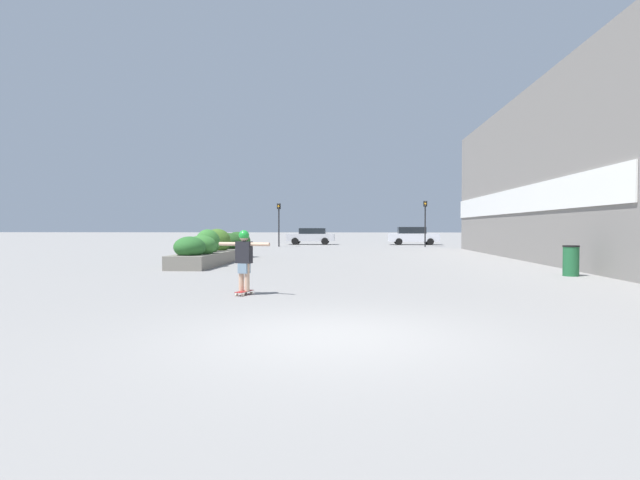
# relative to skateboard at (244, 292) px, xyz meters

# --- Properties ---
(ground_plane) EXTENTS (300.00, 300.00, 0.00)m
(ground_plane) POSITION_rel_skateboard_xyz_m (2.19, -4.16, -0.07)
(ground_plane) COLOR gray
(building_wall_right) EXTENTS (0.67, 33.04, 7.90)m
(building_wall_right) POSITION_rel_skateboard_xyz_m (10.66, 9.27, 3.87)
(building_wall_right) COLOR gray
(building_wall_right) RESTS_ON ground_plane
(planter_box) EXTENTS (1.48, 8.88, 1.49)m
(planter_box) POSITION_rel_skateboard_xyz_m (-3.56, 10.54, 0.53)
(planter_box) COLOR slate
(planter_box) RESTS_ON ground_plane
(skateboard) EXTENTS (0.35, 0.59, 0.09)m
(skateboard) POSITION_rel_skateboard_xyz_m (0.00, 0.00, 0.00)
(skateboard) COLOR maroon
(skateboard) RESTS_ON ground_plane
(skateboarder) EXTENTS (1.26, 0.48, 1.40)m
(skateboarder) POSITION_rel_skateboard_xyz_m (0.00, 0.00, 0.87)
(skateboarder) COLOR tan
(skateboarder) RESTS_ON skateboard
(trash_bin) EXTENTS (0.51, 0.51, 0.98)m
(trash_bin) POSITION_rel_skateboard_xyz_m (9.41, 5.10, 0.43)
(trash_bin) COLOR #1E5B33
(trash_bin) RESTS_ON ground_plane
(car_leftmost) EXTENTS (4.41, 1.92, 1.60)m
(car_leftmost) POSITION_rel_skateboard_xyz_m (7.81, 33.83, 0.75)
(car_leftmost) COLOR silver
(car_leftmost) RESTS_ON ground_plane
(car_center_left) EXTENTS (4.30, 1.89, 1.49)m
(car_center_left) POSITION_rel_skateboard_xyz_m (-1.33, 33.86, 0.72)
(car_center_left) COLOR #BCBCC1
(car_center_left) RESTS_ON ground_plane
(car_center_right) EXTENTS (3.86, 1.99, 1.56)m
(car_center_right) POSITION_rel_skateboard_xyz_m (17.74, 36.15, 0.75)
(car_center_right) COLOR maroon
(car_center_right) RESTS_ON ground_plane
(traffic_light_left) EXTENTS (0.28, 0.30, 3.48)m
(traffic_light_left) POSITION_rel_skateboard_xyz_m (-3.51, 28.60, 2.31)
(traffic_light_left) COLOR black
(traffic_light_left) RESTS_ON ground_plane
(traffic_light_right) EXTENTS (0.28, 0.30, 3.67)m
(traffic_light_right) POSITION_rel_skateboard_xyz_m (8.21, 29.04, 2.42)
(traffic_light_right) COLOR black
(traffic_light_right) RESTS_ON ground_plane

